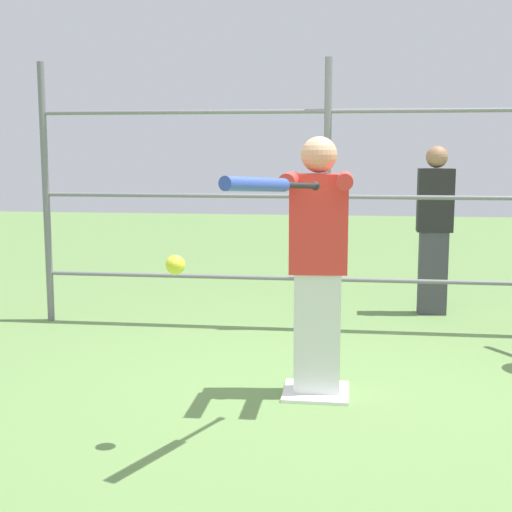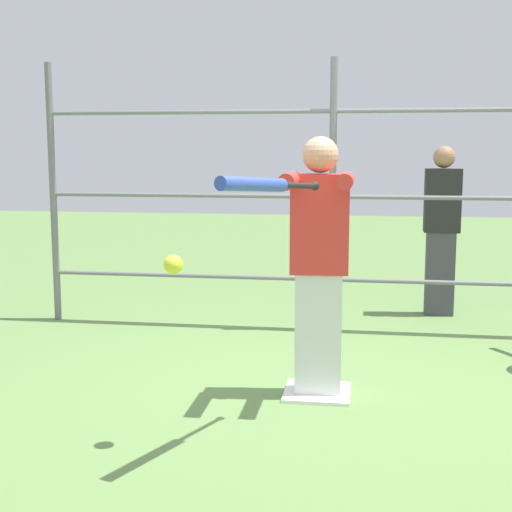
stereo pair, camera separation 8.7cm
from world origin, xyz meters
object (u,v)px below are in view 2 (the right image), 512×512
Objects in this scene: baseball_bat_swinging at (262,185)px; softball_in_flight at (173,264)px; bystander_behind_fence at (441,228)px; batter at (319,258)px.

softball_in_flight is at bearing -4.25° from baseball_bat_swinging.
softball_in_flight is 0.06× the size of bystander_behind_fence.
batter reaches higher than baseball_bat_swinging.
baseball_bat_swinging is 0.59m from softball_in_flight.
batter is 1.03× the size of bystander_behind_fence.
baseball_bat_swinging is 8.85× the size of softball_in_flight.
bystander_behind_fence is (-0.94, -2.31, -0.05)m from batter.
bystander_behind_fence reaches higher than baseball_bat_swinging.
baseball_bat_swinging is at bearing 76.74° from batter.
softball_in_flight is (0.65, 0.87, 0.09)m from batter.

